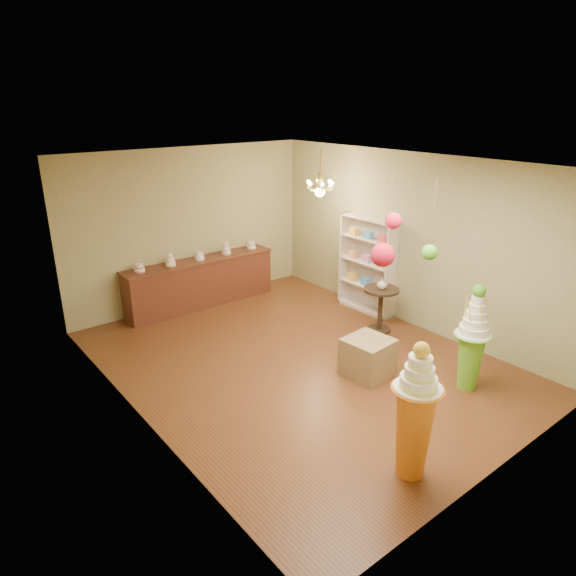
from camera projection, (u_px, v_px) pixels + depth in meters
floor at (298, 361)px, 7.93m from camera, size 6.50×6.50×0.00m
ceiling at (300, 163)px, 6.89m from camera, size 6.50×6.50×0.00m
wall_back at (190, 227)px, 9.79m from camera, size 5.00×0.04×3.00m
wall_front at (510, 351)px, 5.02m from camera, size 5.00×0.04×3.00m
wall_left at (133, 311)px, 5.95m from camera, size 0.04×6.50×3.00m
wall_right at (410, 241)px, 8.87m from camera, size 0.04×6.50×3.00m
pedestal_green at (471, 347)px, 7.00m from camera, size 0.62×0.62×1.54m
pedestal_orange at (414, 421)px, 5.35m from camera, size 0.60×0.60×1.58m
burlap_riser at (368, 357)px, 7.47m from camera, size 0.67×0.67×0.56m
sideboard at (201, 282)px, 9.95m from camera, size 3.04×0.54×1.16m
shelving_unit at (368, 265)px, 9.57m from camera, size 0.33×1.20×1.80m
round_table at (381, 304)px, 8.81m from camera, size 0.74×0.74×0.78m
vase at (382, 284)px, 8.68m from camera, size 0.21×0.21×0.18m
pom_red_left at (383, 255)px, 5.87m from camera, size 0.28×0.28×1.00m
pom_green_mid at (430, 252)px, 6.32m from camera, size 0.20×0.20×1.06m
pom_red_right at (393, 221)px, 5.79m from camera, size 0.19×0.19×0.57m
chandelier at (320, 189)px, 9.11m from camera, size 0.55×0.55×0.85m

